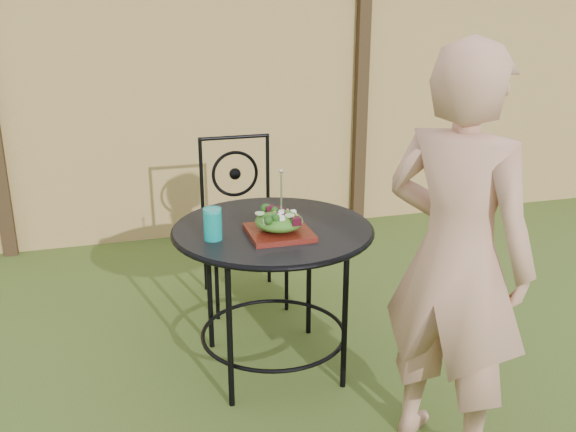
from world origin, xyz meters
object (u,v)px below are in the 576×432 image
object	(u,v)px
diner	(456,260)
salad_plate	(279,232)
patio_table	(273,255)
patio_chair	(241,217)

from	to	relation	value
diner	salad_plate	world-z (taller)	diner
patio_table	salad_plate	xyz separation A→B (m)	(-0.00, -0.11, 0.15)
patio_table	diner	bearing A→B (deg)	-55.99
patio_table	diner	world-z (taller)	diner
diner	salad_plate	size ratio (longest dim) A/B	5.93
patio_table	salad_plate	size ratio (longest dim) A/B	3.42
patio_table	diner	distance (m)	0.92
patio_chair	diner	size ratio (longest dim) A/B	0.59
patio_table	patio_chair	bearing A→B (deg)	88.41
patio_table	salad_plate	world-z (taller)	salad_plate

